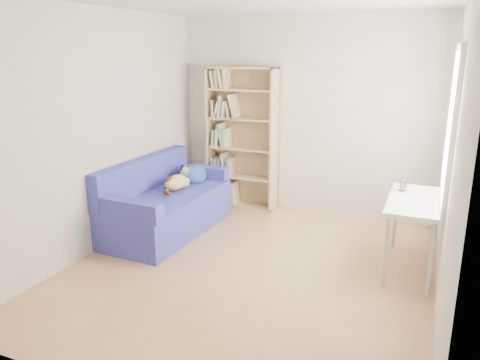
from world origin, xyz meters
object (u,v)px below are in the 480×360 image
object	(u,v)px
bookshelf	(242,144)
pen_cup	(403,185)
sofa	(166,204)
desk	(414,207)

from	to	relation	value
bookshelf	pen_cup	size ratio (longest dim) A/B	12.61
bookshelf	pen_cup	xyz separation A→B (m)	(2.20, -0.96, -0.09)
pen_cup	sofa	bearing A→B (deg)	-174.54
sofa	pen_cup	bearing A→B (deg)	7.32
bookshelf	desk	xyz separation A→B (m)	(2.34, -1.21, -0.23)
sofa	desk	world-z (taller)	sofa
desk	pen_cup	size ratio (longest dim) A/B	7.00
bookshelf	desk	distance (m)	2.64
desk	sofa	bearing A→B (deg)	-179.81
bookshelf	desk	size ratio (longest dim) A/B	1.80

